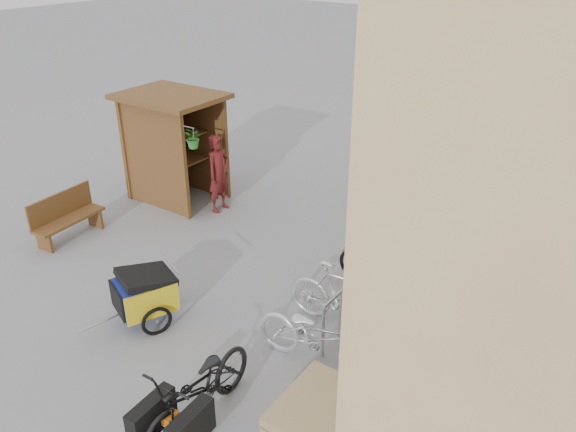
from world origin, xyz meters
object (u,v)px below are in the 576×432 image
Objects in this scene: cargo_bike at (197,393)px; kiosk at (170,132)px; bike_1 at (342,297)px; pallet_stack at (322,417)px; bike_3 at (392,260)px; bike_5 at (427,228)px; child_trailer at (145,292)px; bike_2 at (383,267)px; person_kiosk at (219,174)px; bike_0 at (319,336)px; shopping_carts at (506,182)px; bench at (66,216)px; bike_7 at (449,207)px; bike_4 at (410,244)px; bike_6 at (440,212)px.

kiosk is at bearing 134.28° from cargo_bike.
bike_1 is at bearing 77.09° from cargo_bike.
bike_1 is (-0.81, 1.89, 0.33)m from pallet_stack.
bike_3 is 1.02× the size of bike_5.
kiosk is 1.27× the size of cargo_bike.
bike_2 reaches higher than child_trailer.
bike_1 is at bearing -19.97° from kiosk.
kiosk is 4.68m from child_trailer.
kiosk is 2.08× the size of pallet_stack.
pallet_stack is at bearing -129.71° from person_kiosk.
pallet_stack is at bearing -162.68° from bike_2.
person_kiosk reaches higher than bike_0.
shopping_carts is 1.08× the size of bike_2.
pallet_stack is at bearing -160.47° from bike_1.
bench reaches higher than pallet_stack.
cargo_bike is at bearing 155.37° from bike_7.
bike_3 is at bearing -6.02° from kiosk.
bench reaches higher than bike_4.
pallet_stack is 0.63× the size of bike_0.
bike_6 is (-0.05, 2.32, -0.08)m from bike_3.
bike_3 is at bearing -10.34° from bike_1.
bike_3 is (0.64, 4.05, 0.05)m from cargo_bike.
bike_7 is at bearing 33.84° from bench.
bike_3 reaches higher than bike_7.
cargo_bike is 1.03× the size of bike_0.
bike_7 is at bearing 81.85° from cargo_bike.
shopping_carts reaches higher than bike_7.
bike_7 is (0.10, 2.84, 0.01)m from bike_2.
bike_1 is 1.06× the size of bike_2.
bike_3 is 1.40m from bike_5.
bike_4 is (5.96, 2.89, -0.06)m from bench.
bike_2 is at bearing -177.38° from bike_6.
bike_5 is at bearing 25.11° from bench.
cargo_bike is 1.06× the size of bike_3.
bike_7 is at bearing -3.91° from bike_6.
kiosk reaches higher than bench.
bike_0 is at bearing -95.53° from shopping_carts.
bike_6 is 1.21× the size of bike_7.
bike_1 reaches higher than bike_4.
bike_0 is 3.73m from bike_5.
bike_5 is 1.31m from bike_7.
kiosk is at bearing 93.15° from person_kiosk.
bike_2 is 2.84m from bike_7.
bench is at bearing 103.93° from bike_3.
bike_4 is (0.10, 2.30, -0.12)m from bike_1.
bike_1 is 2.31m from bike_4.
bike_7 reaches higher than bike_4.
kiosk reaches higher than bike_1.
bike_0 is 5.03m from bike_7.
bike_2 is at bearing 174.08° from bike_5.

